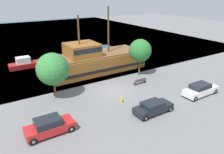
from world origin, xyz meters
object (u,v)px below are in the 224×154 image
parked_car_curb_mid (200,89)px  parked_car_curb_rear (49,126)px  pirate_ship (95,60)px  fire_hydrant (121,100)px  bench_promenade_east (140,81)px  parked_car_curb_front (153,107)px  moored_boat_dockside (96,49)px  moored_boat_outer (25,64)px

parked_car_curb_mid → parked_car_curb_rear: bearing=173.3°
pirate_ship → fire_hydrant: size_ratio=22.89×
parked_car_curb_mid → bench_promenade_east: (-4.23, 6.89, -0.33)m
bench_promenade_east → pirate_ship: bearing=108.4°
fire_hydrant → parked_car_curb_front: bearing=-67.0°
moored_boat_dockside → moored_boat_outer: 15.55m
moored_boat_outer → bench_promenade_east: bearing=-53.3°
pirate_ship → bench_promenade_east: size_ratio=9.00×
pirate_ship → parked_car_curb_rear: bearing=-132.1°
parked_car_curb_front → bench_promenade_east: bearing=60.7°
parked_car_curb_front → parked_car_curb_mid: parked_car_curb_mid is taller
pirate_ship → fire_hydrant: (-2.72, -11.67, -1.42)m
moored_boat_dockside → parked_car_curb_front: (-6.98, -26.13, 0.02)m
parked_car_curb_mid → moored_boat_outer: bearing=125.2°
pirate_ship → parked_car_curb_front: size_ratio=3.93×
pirate_ship → parked_car_curb_mid: size_ratio=3.52×
parked_car_curb_mid → fire_hydrant: 10.40m
moored_boat_outer → parked_car_curb_mid: moored_boat_outer is taller
moored_boat_outer → parked_car_curb_mid: bearing=-54.8°
fire_hydrant → moored_boat_outer: bearing=108.9°
pirate_ship → moored_boat_outer: bearing=139.6°
pirate_ship → bench_promenade_east: pirate_ship is taller
parked_car_curb_rear → fire_hydrant: size_ratio=5.86×
moored_boat_dockside → parked_car_curb_mid: moored_boat_dockside is taller
moored_boat_dockside → parked_car_curb_rear: bearing=-126.6°
parked_car_curb_rear → moored_boat_outer: bearing=83.6°
moored_boat_dockside → fire_hydrant: (-8.57, -22.39, -0.26)m
pirate_ship → fire_hydrant: pirate_ship is taller
pirate_ship → moored_boat_outer: pirate_ship is taller
parked_car_curb_rear → bench_promenade_east: parked_car_curb_rear is taller
parked_car_curb_mid → fire_hydrant: size_ratio=6.50×
parked_car_curb_mid → parked_car_curb_rear: (-18.85, 2.21, 0.03)m
pirate_ship → moored_boat_dockside: 12.27m
fire_hydrant → pirate_ship: bearing=76.9°
pirate_ship → moored_boat_dockside: size_ratio=2.60×
moored_boat_dockside → moored_boat_outer: bearing=-170.2°
moored_boat_outer → parked_car_curb_rear: (-2.35, -21.16, 0.10)m
fire_hydrant → bench_promenade_east: bearing=30.6°
moored_boat_dockside → fire_hydrant: moored_boat_dockside is taller
parked_car_curb_mid → parked_car_curb_rear: 18.98m
parked_car_curb_front → moored_boat_outer: bearing=109.6°
bench_promenade_east → parked_car_curb_rear: bearing=-162.3°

